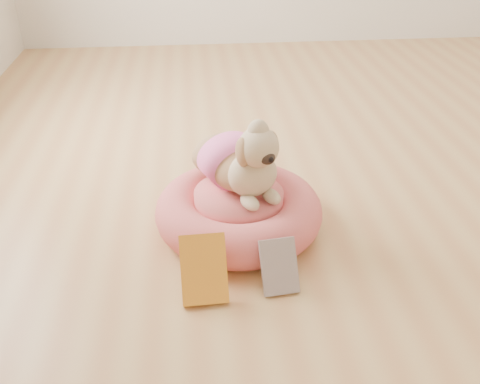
{
  "coord_description": "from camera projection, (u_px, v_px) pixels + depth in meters",
  "views": [
    {
      "loc": [
        -0.69,
        -2.18,
        1.21
      ],
      "look_at": [
        -0.52,
        -0.49,
        0.2
      ],
      "focal_mm": 40.0,
      "sensor_mm": 36.0,
      "label": 1
    }
  ],
  "objects": [
    {
      "name": "dog",
      "position": [
        240.0,
        148.0,
        1.99
      ],
      "size": [
        0.47,
        0.54,
        0.33
      ],
      "primitive_type": null,
      "rotation": [
        0.0,
        0.0,
        0.41
      ],
      "color": "brown",
      "rests_on": "pet_bed"
    },
    {
      "name": "floor",
      "position": [
        339.0,
        170.0,
        2.55
      ],
      "size": [
        4.5,
        4.5,
        0.0
      ],
      "primitive_type": "plane",
      "color": "tan",
      "rests_on": "ground"
    },
    {
      "name": "book_white",
      "position": [
        279.0,
        266.0,
        1.79
      ],
      "size": [
        0.13,
        0.13,
        0.17
      ],
      "primitive_type": "cube",
      "rotation": [
        -0.57,
        0.0,
        0.11
      ],
      "color": "white",
      "rests_on": "floor"
    },
    {
      "name": "pet_bed",
      "position": [
        239.0,
        211.0,
        2.09
      ],
      "size": [
        0.65,
        0.65,
        0.17
      ],
      "color": "#D55353",
      "rests_on": "floor"
    },
    {
      "name": "book_yellow",
      "position": [
        204.0,
        269.0,
        1.75
      ],
      "size": [
        0.16,
        0.16,
        0.2
      ],
      "primitive_type": "cube",
      "rotation": [
        -0.61,
        0.0,
        0.03
      ],
      "color": "gold",
      "rests_on": "floor"
    }
  ]
}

